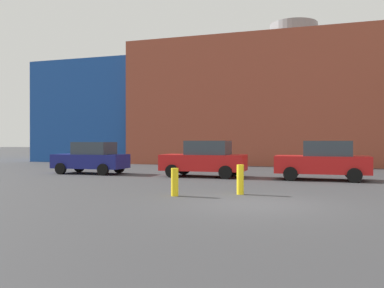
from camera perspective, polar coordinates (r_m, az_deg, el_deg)
The scene contains 7 objects.
ground_plane at distance 11.81m, azimuth 8.89°, elevation -8.40°, with size 200.00×200.00×0.00m, color #38383A.
building_backdrop at distance 35.79m, azimuth 14.17°, elevation 5.13°, with size 45.15×12.66×11.87m.
parked_car_0 at distance 23.21m, azimuth -14.05°, elevation -1.93°, with size 4.08×2.00×1.77m.
parked_car_1 at distance 20.54m, azimuth 1.80°, elevation -2.11°, with size 4.25×2.08×1.84m.
parked_car_2 at distance 19.78m, azimuth 18.09°, elevation -2.24°, with size 4.23×2.07×1.83m.
bollard_yellow_0 at distance 13.80m, azimuth 6.85°, elevation -5.02°, with size 0.24×0.24×1.01m, color yellow.
bollard_yellow_1 at distance 13.31m, azimuth -2.46°, elevation -5.41°, with size 0.24×0.24×0.92m, color yellow.
Camera 1 is at (1.75, -11.54, 1.79)m, focal length 37.65 mm.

